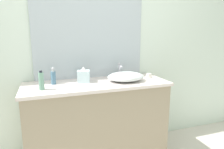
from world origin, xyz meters
name	(u,v)px	position (x,y,z in m)	size (l,w,h in m)	color
bathroom_wall_rear	(90,40)	(0.00, 0.73, 1.30)	(6.00, 0.06, 2.60)	silver
vanity_counter	(98,122)	(0.00, 0.42, 0.44)	(1.48, 0.54, 0.87)	gray
wall_mirror_panel	(90,26)	(0.00, 0.69, 1.45)	(1.23, 0.01, 1.16)	#B2BCC6
sink_basin	(126,77)	(0.31, 0.40, 0.92)	(0.40, 0.32, 0.10)	silver
faucet	(120,69)	(0.31, 0.58, 0.97)	(0.03, 0.11, 0.17)	silver
soap_dispenser	(53,77)	(-0.43, 0.50, 0.95)	(0.05, 0.05, 0.17)	teal
lotion_bottle	(41,81)	(-0.54, 0.33, 0.96)	(0.05, 0.05, 0.18)	gray
tissue_box	(84,76)	(-0.13, 0.49, 0.94)	(0.15, 0.15, 0.16)	silver
candle_jar	(149,75)	(0.63, 0.47, 0.90)	(0.06, 0.06, 0.05)	silver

